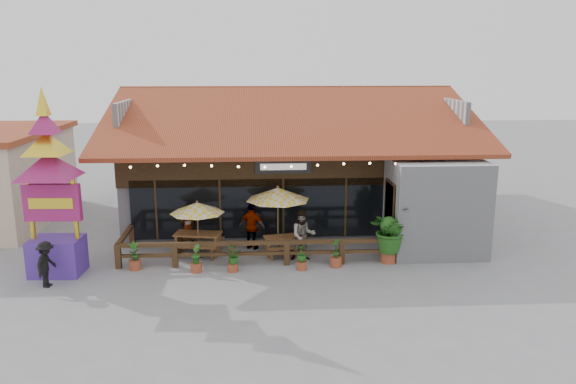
{
  "coord_description": "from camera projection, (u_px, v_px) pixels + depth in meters",
  "views": [
    {
      "loc": [
        -1.62,
        -19.7,
        7.15
      ],
      "look_at": [
        -0.33,
        1.5,
        2.25
      ],
      "focal_mm": 35.0,
      "sensor_mm": 36.0,
      "label": 1
    }
  ],
  "objects": [
    {
      "name": "diner_a",
      "position": [
        188.0,
        226.0,
        21.96
      ],
      "size": [
        0.77,
        0.77,
        1.8
      ],
      "primitive_type": "imported",
      "rotation": [
        0.0,
        0.0,
        3.92
      ],
      "color": "#382512",
      "rests_on": "ground"
    },
    {
      "name": "restaurant_building",
      "position": [
        294.0,
        169.0,
        26.81
      ],
      "size": [
        15.5,
        14.73,
        6.09
      ],
      "color": "#BBBBC1",
      "rests_on": "ground"
    },
    {
      "name": "picnic_table_left",
      "position": [
        198.0,
        240.0,
        21.37
      ],
      "size": [
        1.97,
        1.78,
        0.83
      ],
      "color": "brown",
      "rests_on": "ground"
    },
    {
      "name": "planter_b",
      "position": [
        196.0,
        260.0,
        19.55
      ],
      "size": [
        0.4,
        0.4,
        0.99
      ],
      "color": "brown",
      "rests_on": "ground"
    },
    {
      "name": "pedestrian",
      "position": [
        46.0,
        264.0,
        18.19
      ],
      "size": [
        0.72,
        1.07,
        1.54
      ],
      "primitive_type": "imported",
      "rotation": [
        0.0,
        0.0,
        1.42
      ],
      "color": "black",
      "rests_on": "ground"
    },
    {
      "name": "picnic_table_right",
      "position": [
        284.0,
        242.0,
        21.35
      ],
      "size": [
        1.71,
        1.55,
        0.72
      ],
      "color": "brown",
      "rests_on": "ground"
    },
    {
      "name": "tropical_plant",
      "position": [
        389.0,
        231.0,
        20.34
      ],
      "size": [
        1.84,
        1.94,
        2.11
      ],
      "color": "brown",
      "rests_on": "ground"
    },
    {
      "name": "planter_e",
      "position": [
        336.0,
        255.0,
        20.06
      ],
      "size": [
        0.43,
        0.43,
        1.04
      ],
      "color": "brown",
      "rests_on": "ground"
    },
    {
      "name": "diner_b",
      "position": [
        303.0,
        235.0,
        20.66
      ],
      "size": [
        0.97,
        0.78,
        1.89
      ],
      "primitive_type": "imported",
      "rotation": [
        0.0,
        0.0,
        0.08
      ],
      "color": "#382512",
      "rests_on": "ground"
    },
    {
      "name": "ground",
      "position": [
        299.0,
        260.0,
        20.86
      ],
      "size": [
        100.0,
        100.0,
        0.0
      ],
      "primitive_type": "plane",
      "color": "gray",
      "rests_on": "ground"
    },
    {
      "name": "diner_c",
      "position": [
        252.0,
        226.0,
        21.87
      ],
      "size": [
        1.17,
        0.9,
        1.85
      ],
      "primitive_type": "imported",
      "rotation": [
        0.0,
        0.0,
        2.66
      ],
      "color": "#382512",
      "rests_on": "ground"
    },
    {
      "name": "patio_railing",
      "position": [
        238.0,
        247.0,
        20.33
      ],
      "size": [
        10.0,
        2.6,
        0.92
      ],
      "color": "#402A16",
      "rests_on": "ground"
    },
    {
      "name": "planter_c",
      "position": [
        233.0,
        258.0,
        19.55
      ],
      "size": [
        0.7,
        0.67,
        0.9
      ],
      "color": "brown",
      "rests_on": "ground"
    },
    {
      "name": "planter_a",
      "position": [
        135.0,
        258.0,
        19.79
      ],
      "size": [
        0.43,
        0.42,
        1.03
      ],
      "color": "brown",
      "rests_on": "ground"
    },
    {
      "name": "umbrella_right",
      "position": [
        278.0,
        194.0,
        21.31
      ],
      "size": [
        2.86,
        2.86,
        2.61
      ],
      "color": "brown",
      "rests_on": "ground"
    },
    {
      "name": "umbrella_left",
      "position": [
        197.0,
        208.0,
        20.77
      ],
      "size": [
        2.25,
        2.25,
        2.18
      ],
      "color": "brown",
      "rests_on": "ground"
    },
    {
      "name": "planter_d",
      "position": [
        302.0,
        258.0,
        19.76
      ],
      "size": [
        0.47,
        0.47,
        0.91
      ],
      "color": "brown",
      "rests_on": "ground"
    },
    {
      "name": "thai_sign_tower",
      "position": [
        49.0,
        170.0,
        18.69
      ],
      "size": [
        2.67,
        2.67,
        6.9
      ],
      "color": "#4D2999",
      "rests_on": "ground"
    }
  ]
}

